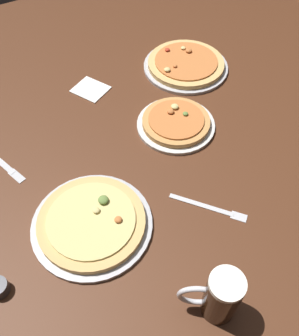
% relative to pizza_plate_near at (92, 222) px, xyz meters
% --- Properties ---
extents(ground_plane, '(2.40, 2.40, 0.03)m').
position_rel_pizza_plate_near_xyz_m(ground_plane, '(0.23, 0.08, -0.03)').
color(ground_plane, '#4C2816').
extents(pizza_plate_near, '(0.33, 0.33, 0.05)m').
position_rel_pizza_plate_near_xyz_m(pizza_plate_near, '(0.00, 0.00, 0.00)').
color(pizza_plate_near, '#B2B2B7').
rests_on(pizza_plate_near, ground_plane).
extents(pizza_plate_far, '(0.26, 0.26, 0.05)m').
position_rel_pizza_plate_near_xyz_m(pizza_plate_far, '(0.40, 0.21, -0.00)').
color(pizza_plate_far, silver).
rests_on(pizza_plate_far, ground_plane).
extents(pizza_plate_side, '(0.32, 0.32, 0.05)m').
position_rel_pizza_plate_near_xyz_m(pizza_plate_side, '(0.60, 0.46, 0.00)').
color(pizza_plate_side, '#B2B2B7').
rests_on(pizza_plate_side, ground_plane).
extents(beer_mug_dark, '(0.13, 0.10, 0.16)m').
position_rel_pizza_plate_near_xyz_m(beer_mug_dark, '(0.16, -0.35, 0.06)').
color(beer_mug_dark, black).
rests_on(beer_mug_dark, ground_plane).
extents(napkin_folded, '(0.15, 0.15, 0.01)m').
position_rel_pizza_plate_near_xyz_m(napkin_folded, '(0.22, 0.52, -0.01)').
color(napkin_folded, white).
rests_on(napkin_folded, ground_plane).
extents(fork_left, '(0.16, 0.18, 0.01)m').
position_rel_pizza_plate_near_xyz_m(fork_left, '(0.31, -0.11, -0.01)').
color(fork_left, silver).
rests_on(fork_left, ground_plane).
extents(knife_right, '(0.10, 0.22, 0.01)m').
position_rel_pizza_plate_near_xyz_m(knife_right, '(-0.16, 0.34, -0.01)').
color(knife_right, silver).
rests_on(knife_right, ground_plane).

